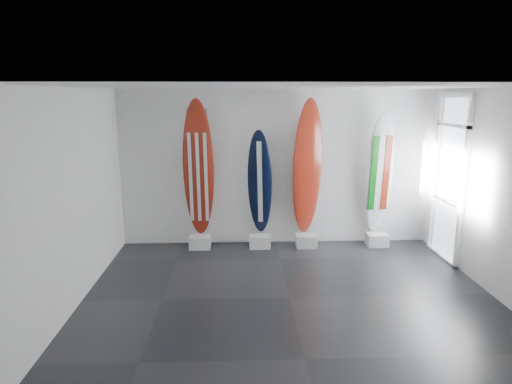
{
  "coord_description": "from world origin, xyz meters",
  "views": [
    {
      "loc": [
        -0.72,
        -5.97,
        2.91
      ],
      "look_at": [
        -0.44,
        1.4,
        1.27
      ],
      "focal_mm": 31.15,
      "sensor_mm": 36.0,
      "label": 1
    }
  ],
  "objects_px": {
    "surfboard_navy": "(260,183)",
    "surfboard_swiss": "(307,168)",
    "surfboard_usa": "(198,169)",
    "surfboard_italy": "(379,173)"
  },
  "relations": [
    {
      "from": "surfboard_navy",
      "to": "surfboard_italy",
      "type": "height_order",
      "value": "surfboard_italy"
    },
    {
      "from": "surfboard_italy",
      "to": "surfboard_usa",
      "type": "bearing_deg",
      "value": 174.01
    },
    {
      "from": "surfboard_swiss",
      "to": "surfboard_italy",
      "type": "distance_m",
      "value": 1.39
    },
    {
      "from": "surfboard_swiss",
      "to": "surfboard_usa",
      "type": "bearing_deg",
      "value": 164.32
    },
    {
      "from": "surfboard_usa",
      "to": "surfboard_italy",
      "type": "bearing_deg",
      "value": 7.26
    },
    {
      "from": "surfboard_swiss",
      "to": "surfboard_italy",
      "type": "bearing_deg",
      "value": -15.68
    },
    {
      "from": "surfboard_usa",
      "to": "surfboard_navy",
      "type": "distance_m",
      "value": 1.19
    },
    {
      "from": "surfboard_navy",
      "to": "surfboard_swiss",
      "type": "xyz_separation_m",
      "value": [
        0.9,
        0.0,
        0.28
      ]
    },
    {
      "from": "surfboard_navy",
      "to": "surfboard_swiss",
      "type": "relative_size",
      "value": 0.79
    },
    {
      "from": "surfboard_usa",
      "to": "surfboard_italy",
      "type": "relative_size",
      "value": 1.09
    }
  ]
}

